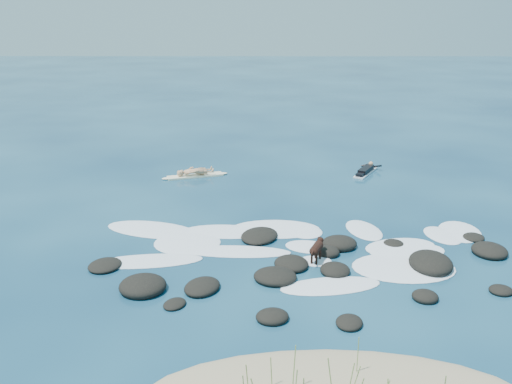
{
  "coord_description": "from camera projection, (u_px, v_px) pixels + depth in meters",
  "views": [
    {
      "loc": [
        -1.69,
        -18.37,
        8.27
      ],
      "look_at": [
        -1.83,
        4.0,
        0.9
      ],
      "focal_mm": 40.0,
      "sensor_mm": 36.0,
      "label": 1
    }
  ],
  "objects": [
    {
      "name": "paddling_surfer_rig",
      "position": [
        366.0,
        171.0,
        29.3
      ],
      "size": [
        1.71,
        2.41,
        0.44
      ],
      "rotation": [
        0.0,
        0.0,
        1.07
      ],
      "color": "white",
      "rests_on": "ground"
    },
    {
      "name": "ground",
      "position": [
        307.0,
        252.0,
        20.03
      ],
      "size": [
        160.0,
        160.0,
        0.0
      ],
      "primitive_type": "plane",
      "color": "#0A2642",
      "rests_on": "ground"
    },
    {
      "name": "dog",
      "position": [
        317.0,
        248.0,
        19.09
      ],
      "size": [
        0.61,
        1.18,
        0.78
      ],
      "rotation": [
        0.0,
        0.0,
        1.19
      ],
      "color": "black",
      "rests_on": "ground"
    },
    {
      "name": "reef_rocks",
      "position": [
        314.0,
        266.0,
        18.73
      ],
      "size": [
        14.47,
        7.57,
        0.59
      ],
      "color": "black",
      "rests_on": "ground"
    },
    {
      "name": "standing_surfer_rig",
      "position": [
        195.0,
        162.0,
        28.52
      ],
      "size": [
        3.3,
        1.43,
        1.92
      ],
      "rotation": [
        0.0,
        0.0,
        0.32
      ],
      "color": "#FAEFC8",
      "rests_on": "ground"
    },
    {
      "name": "breaking_foam",
      "position": [
        298.0,
        245.0,
        20.57
      ],
      "size": [
        14.81,
        6.83,
        0.12
      ],
      "color": "white",
      "rests_on": "ground"
    }
  ]
}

